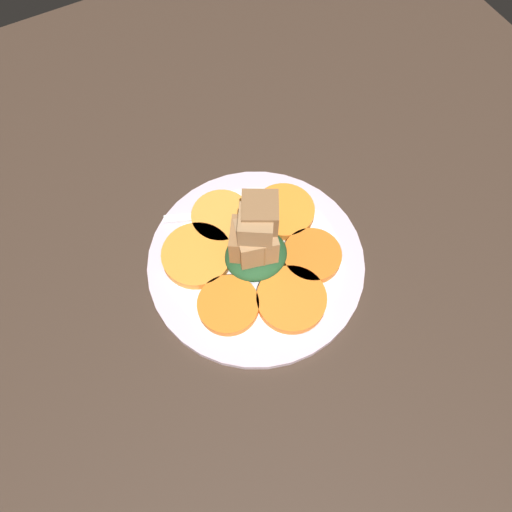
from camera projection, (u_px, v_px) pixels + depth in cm
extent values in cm
cube|color=#38281E|center=(256.00, 267.00, 65.47)|extent=(120.00, 120.00, 2.00)
cylinder|color=silver|center=(256.00, 262.00, 64.13)|extent=(27.78, 27.78, 1.00)
cylinder|color=white|center=(256.00, 261.00, 64.08)|extent=(22.22, 22.22, 1.00)
cylinder|color=orange|center=(221.00, 217.00, 65.69)|extent=(7.83, 7.83, 1.32)
cylinder|color=orange|center=(197.00, 255.00, 63.13)|extent=(8.94, 8.94, 1.32)
cylinder|color=orange|center=(228.00, 305.00, 60.09)|extent=(7.50, 7.50, 1.32)
cylinder|color=orange|center=(291.00, 299.00, 60.42)|extent=(8.56, 8.56, 1.32)
cylinder|color=orange|center=(312.00, 256.00, 63.10)|extent=(7.44, 7.44, 1.32)
cylinder|color=orange|center=(284.00, 211.00, 66.09)|extent=(8.16, 8.16, 1.32)
ellipsoid|color=#1E4723|center=(256.00, 255.00, 62.43)|extent=(8.00, 7.20, 2.61)
cube|color=brown|center=(256.00, 243.00, 59.68)|extent=(4.71, 4.71, 3.55)
cube|color=olive|center=(249.00, 240.00, 59.43)|extent=(6.00, 6.00, 4.33)
cube|color=#9E754C|center=(258.00, 242.00, 59.22)|extent=(5.57, 5.57, 4.54)
cube|color=brown|center=(260.00, 214.00, 56.36)|extent=(5.60, 5.60, 4.12)
cube|color=#9E754C|center=(256.00, 223.00, 56.18)|extent=(5.39, 5.39, 3.91)
cube|color=silver|center=(210.00, 216.00, 66.29)|extent=(11.60, 5.79, 0.40)
cube|color=silver|center=(261.00, 212.00, 66.57)|extent=(2.26, 2.70, 0.40)
cube|color=silver|center=(283.00, 204.00, 67.15)|extent=(4.52, 2.17, 0.40)
cube|color=silver|center=(283.00, 208.00, 66.85)|extent=(4.52, 2.17, 0.40)
cube|color=silver|center=(284.00, 212.00, 66.55)|extent=(4.52, 2.17, 0.40)
cube|color=silver|center=(285.00, 217.00, 66.25)|extent=(4.52, 2.17, 0.40)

